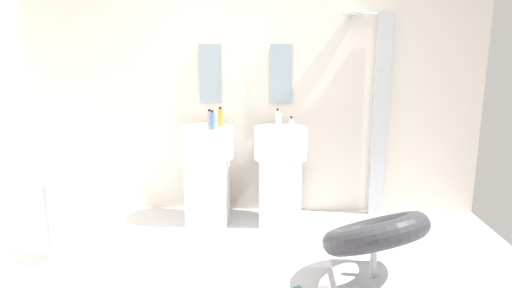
{
  "coord_description": "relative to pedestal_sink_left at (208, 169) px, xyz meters",
  "views": [
    {
      "loc": [
        0.29,
        -2.96,
        1.7
      ],
      "look_at": [
        0.15,
        0.55,
        0.95
      ],
      "focal_mm": 31.2,
      "sensor_mm": 36.0,
      "label": 1
    }
  ],
  "objects": [
    {
      "name": "vanity_mirror_right",
      "position": [
        0.72,
        0.32,
        0.92
      ],
      "size": [
        0.22,
        0.03,
        0.59
      ],
      "primitive_type": "cube",
      "color": "#8C9EA8"
    },
    {
      "name": "rear_partition",
      "position": [
        0.36,
        0.39,
        0.76
      ],
      "size": [
        4.8,
        0.1,
        2.6
      ],
      "primitive_type": "cube",
      "color": "beige",
      "rests_on": "ground_plane"
    },
    {
      "name": "pedestal_sink_right",
      "position": [
        0.72,
        0.0,
        0.0
      ],
      "size": [
        0.52,
        0.52,
        1.06
      ],
      "color": "white",
      "rests_on": "ground_plane"
    },
    {
      "name": "vanity_mirror_left",
      "position": [
        0.0,
        0.32,
        0.92
      ],
      "size": [
        0.22,
        0.03,
        0.59
      ],
      "primitive_type": "cube",
      "color": "#8C9EA8"
    },
    {
      "name": "shower_column",
      "position": [
        1.7,
        0.27,
        0.54
      ],
      "size": [
        0.49,
        0.24,
        2.05
      ],
      "color": "#B7BABF",
      "rests_on": "ground_plane"
    },
    {
      "name": "pedestal_sink_left",
      "position": [
        0.0,
        0.0,
        0.0
      ],
      "size": [
        0.52,
        0.52,
        1.06
      ],
      "color": "white",
      "rests_on": "ground_plane"
    },
    {
      "name": "towel_rack",
      "position": [
        -1.0,
        -0.95,
        0.09
      ],
      "size": [
        0.37,
        0.22,
        0.95
      ],
      "color": "#B7BABF",
      "rests_on": "ground_plane"
    },
    {
      "name": "soap_bottle_amber",
      "position": [
        0.13,
        0.05,
        0.51
      ],
      "size": [
        0.05,
        0.05,
        0.19
      ],
      "color": "#C68C38",
      "rests_on": "pedestal_sink_left"
    },
    {
      "name": "soap_bottle_clear",
      "position": [
        0.69,
        0.18,
        0.5
      ],
      "size": [
        0.04,
        0.04,
        0.16
      ],
      "color": "silver",
      "rests_on": "pedestal_sink_right"
    },
    {
      "name": "soap_bottle_grey",
      "position": [
        0.05,
        -0.13,
        0.51
      ],
      "size": [
        0.05,
        0.05,
        0.19
      ],
      "color": "#99999E",
      "rests_on": "pedestal_sink_left"
    },
    {
      "name": "soap_bottle_white",
      "position": [
        0.81,
        -0.11,
        0.48
      ],
      "size": [
        0.04,
        0.04,
        0.13
      ],
      "color": "white",
      "rests_on": "pedestal_sink_right"
    },
    {
      "name": "lounge_chair",
      "position": [
        1.39,
        -1.19,
        -0.19
      ],
      "size": [
        1.09,
        1.09,
        0.65
      ],
      "color": "#B7BABF",
      "rests_on": "ground_plane"
    },
    {
      "name": "soap_bottle_blue",
      "position": [
        0.08,
        -0.13,
        0.51
      ],
      "size": [
        0.05,
        0.05,
        0.18
      ],
      "color": "#4C72B7",
      "rests_on": "pedestal_sink_left"
    }
  ]
}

